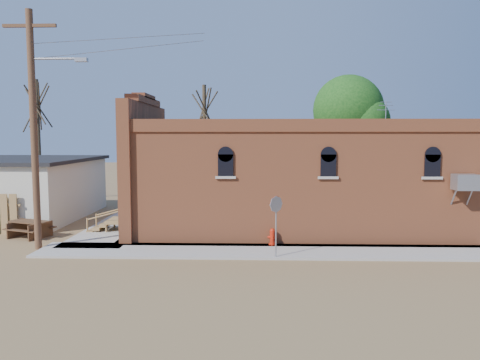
{
  "coord_description": "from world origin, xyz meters",
  "views": [
    {
      "loc": [
        0.12,
        -16.27,
        4.34
      ],
      "look_at": [
        -0.51,
        4.28,
        2.4
      ],
      "focal_mm": 35.0,
      "sensor_mm": 36.0,
      "label": 1
    }
  ],
  "objects_px": {
    "fire_hydrant": "(272,237)",
    "trash_barrel": "(140,217)",
    "utility_pole": "(35,124)",
    "picnic_table": "(30,227)",
    "stop_sign": "(276,210)",
    "brick_bar": "(287,179)"
  },
  "relations": [
    {
      "from": "fire_hydrant",
      "to": "trash_barrel",
      "type": "bearing_deg",
      "value": 165.54
    },
    {
      "from": "utility_pole",
      "to": "picnic_table",
      "type": "relative_size",
      "value": 4.38
    },
    {
      "from": "fire_hydrant",
      "to": "stop_sign",
      "type": "xyz_separation_m",
      "value": [
        0.05,
        -1.8,
        1.35
      ]
    },
    {
      "from": "stop_sign",
      "to": "brick_bar",
      "type": "bearing_deg",
      "value": 63.55
    },
    {
      "from": "stop_sign",
      "to": "picnic_table",
      "type": "xyz_separation_m",
      "value": [
        -10.39,
        3.2,
        -1.28
      ]
    },
    {
      "from": "utility_pole",
      "to": "trash_barrel",
      "type": "xyz_separation_m",
      "value": [
        2.84,
        4.27,
        -4.24
      ]
    },
    {
      "from": "fire_hydrant",
      "to": "picnic_table",
      "type": "distance_m",
      "value": 10.43
    },
    {
      "from": "trash_barrel",
      "to": "picnic_table",
      "type": "height_order",
      "value": "trash_barrel"
    },
    {
      "from": "utility_pole",
      "to": "fire_hydrant",
      "type": "xyz_separation_m",
      "value": [
        8.98,
        0.6,
        -4.37
      ]
    },
    {
      "from": "utility_pole",
      "to": "trash_barrel",
      "type": "distance_m",
      "value": 6.66
    },
    {
      "from": "trash_barrel",
      "to": "picnic_table",
      "type": "xyz_separation_m",
      "value": [
        -4.2,
        -2.27,
        -0.06
      ]
    },
    {
      "from": "brick_bar",
      "to": "fire_hydrant",
      "type": "distance_m",
      "value": 4.25
    },
    {
      "from": "brick_bar",
      "to": "trash_barrel",
      "type": "xyz_separation_m",
      "value": [
        -6.94,
        -0.02,
        -1.81
      ]
    },
    {
      "from": "brick_bar",
      "to": "stop_sign",
      "type": "distance_m",
      "value": 5.58
    },
    {
      "from": "brick_bar",
      "to": "trash_barrel",
      "type": "bearing_deg",
      "value": -179.8
    },
    {
      "from": "brick_bar",
      "to": "utility_pole",
      "type": "relative_size",
      "value": 1.82
    },
    {
      "from": "brick_bar",
      "to": "stop_sign",
      "type": "relative_size",
      "value": 7.56
    },
    {
      "from": "utility_pole",
      "to": "fire_hydrant",
      "type": "height_order",
      "value": "utility_pole"
    },
    {
      "from": "brick_bar",
      "to": "stop_sign",
      "type": "height_order",
      "value": "brick_bar"
    },
    {
      "from": "brick_bar",
      "to": "utility_pole",
      "type": "height_order",
      "value": "utility_pole"
    },
    {
      "from": "stop_sign",
      "to": "trash_barrel",
      "type": "height_order",
      "value": "stop_sign"
    },
    {
      "from": "utility_pole",
      "to": "stop_sign",
      "type": "xyz_separation_m",
      "value": [
        9.04,
        -1.2,
        -3.02
      ]
    }
  ]
}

